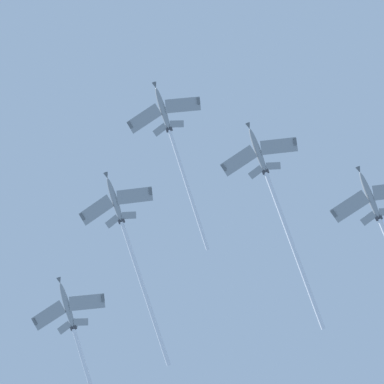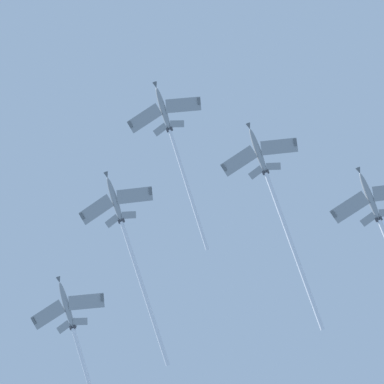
# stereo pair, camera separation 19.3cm
# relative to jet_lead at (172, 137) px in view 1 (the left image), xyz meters

# --- Properties ---
(jet_lead) EXTENTS (20.06, 42.17, 18.78)m
(jet_lead) POSITION_rel_jet_lead_xyz_m (0.00, 0.00, 0.00)
(jet_lead) COLOR gray
(jet_left_wing) EXTENTS (20.01, 49.12, 22.30)m
(jet_left_wing) POSITION_rel_jet_lead_xyz_m (-21.73, -19.06, -9.18)
(jet_left_wing) COLOR gray
(jet_right_wing) EXTENTS (19.98, 46.53, 20.79)m
(jet_right_wing) POSITION_rel_jet_lead_xyz_m (16.32, -21.67, -9.32)
(jet_right_wing) COLOR gray
(jet_right_outer) EXTENTS (20.02, 48.65, 20.46)m
(jet_right_outer) POSITION_rel_jet_lead_xyz_m (34.19, -44.84, -16.03)
(jet_right_outer) COLOR gray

